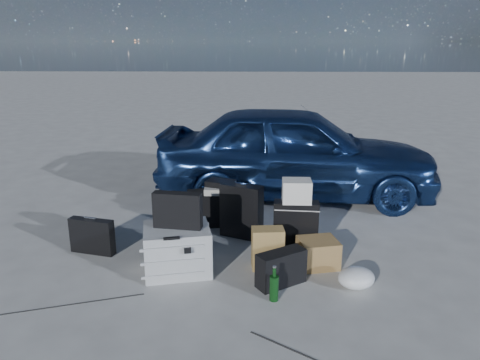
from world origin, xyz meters
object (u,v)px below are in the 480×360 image
pelican_case (177,249)px  duffel_bag (221,207)px  car (295,151)px  briefcase (92,236)px  suitcase_left (242,211)px  suitcase_right (296,227)px  green_bottle (274,284)px  cardboard_box (318,253)px

pelican_case → duffel_bag: (0.33, 1.21, -0.02)m
car → pelican_case: car is taller
car → briefcase: bearing=134.8°
suitcase_left → suitcase_right: 0.66m
briefcase → suitcase_right: bearing=17.4°
pelican_case → green_bottle: size_ratio=1.99×
car → duffel_bag: (-0.94, -1.03, -0.44)m
suitcase_left → green_bottle: suitcase_left is taller
car → green_bottle: 2.80m
duffel_bag → briefcase: bearing=-157.4°
car → duffel_bag: bearing=141.8°
suitcase_right → duffel_bag: bearing=140.9°
pelican_case → duffel_bag: size_ratio=0.77×
suitcase_right → cardboard_box: size_ratio=1.51×
pelican_case → suitcase_left: bearing=42.3°
suitcase_left → duffel_bag: (-0.24, 0.39, -0.10)m
briefcase → green_bottle: briefcase is taller
car → pelican_case: 2.60m
suitcase_right → green_bottle: 0.99m
car → suitcase_left: (-0.69, -1.43, -0.33)m
duffel_bag → pelican_case: bearing=-116.9°
pelican_case → cardboard_box: size_ratio=1.68×
duffel_bag → cardboard_box: 1.46m
briefcase → cardboard_box: briefcase is taller
green_bottle → cardboard_box: bearing=55.1°
car → duffel_bag: size_ratio=4.81×
briefcase → suitcase_left: 1.56m
green_bottle → car: bearing=81.8°
pelican_case → duffel_bag: 1.25m
pelican_case → suitcase_left: (0.57, 0.81, 0.08)m
duffel_bag → green_bottle: 1.79m
suitcase_right → cardboard_box: 0.39m
cardboard_box → duffel_bag: bearing=132.5°
pelican_case → duffel_bag: bearing=62.2°
briefcase → duffel_bag: (1.24, 0.85, 0.01)m
suitcase_right → suitcase_left: bearing=151.1°
briefcase → duffel_bag: bearing=49.2°
suitcase_left → cardboard_box: 1.02m
briefcase → suitcase_right: suitcase_right is taller
briefcase → cardboard_box: (2.22, -0.23, -0.05)m
suitcase_left → suitcase_right: bearing=-9.2°
pelican_case → suitcase_right: (1.12, 0.45, 0.05)m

